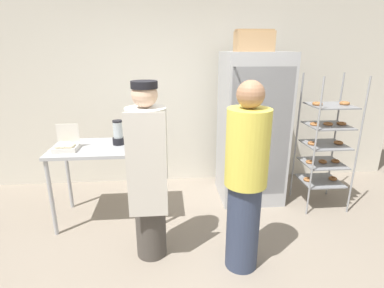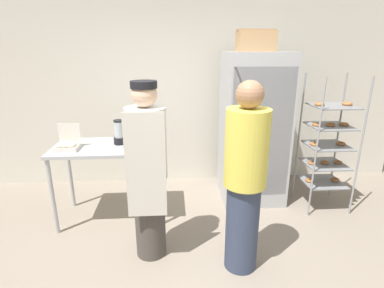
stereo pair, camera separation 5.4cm
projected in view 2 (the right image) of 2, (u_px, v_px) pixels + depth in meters
The scene contains 10 objects.
ground_plane at pixel (204, 288), 2.56m from camera, with size 14.00×14.00×0.00m, color gray.
back_wall at pixel (188, 84), 4.34m from camera, with size 6.40×0.12×2.94m, color silver.
refrigerator at pixel (253, 129), 3.89m from camera, with size 0.79×0.77×1.92m.
baking_rack at pixel (328, 144), 3.69m from camera, with size 0.55×0.52×1.68m.
prep_counter at pixel (105, 155), 3.41m from camera, with size 1.13×0.67×0.91m.
donut_box at pixel (67, 145), 3.24m from camera, with size 0.24×0.22×0.27m.
blender_pitcher at pixel (119, 133), 3.41m from camera, with size 0.13×0.13×0.28m.
cardboard_storage_box at pixel (256, 41), 3.51m from camera, with size 0.45×0.27×0.25m.
person_baker at pixel (148, 171), 2.74m from camera, with size 0.36×0.38×1.70m.
person_customer at pixel (245, 180), 2.57m from camera, with size 0.37×0.37×1.73m.
Camera 2 is at (-0.25, -2.05, 1.97)m, focal length 28.00 mm.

